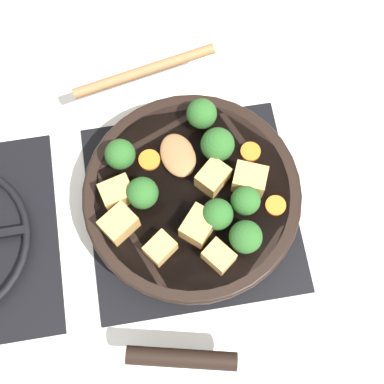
{
  "coord_description": "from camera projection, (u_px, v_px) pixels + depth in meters",
  "views": [
    {
      "loc": [
        -0.23,
        0.04,
        0.78
      ],
      "look_at": [
        0.0,
        0.0,
        0.08
      ],
      "focal_mm": 50.0,
      "sensor_mm": 36.0,
      "label": 1
    }
  ],
  "objects": [
    {
      "name": "tofu_cube_mid_small",
      "position": [
        197.0,
        226.0,
        0.71
      ],
      "size": [
        0.06,
        0.06,
        0.04
      ],
      "primitive_type": "cube",
      "rotation": [
        0.0,
        0.0,
        5.58
      ],
      "color": "tan",
      "rests_on": "skillet_pan"
    },
    {
      "name": "broccoli_floret_center_top",
      "position": [
        202.0,
        114.0,
        0.75
      ],
      "size": [
        0.04,
        0.04,
        0.05
      ],
      "color": "#709956",
      "rests_on": "skillet_pan"
    },
    {
      "name": "carrot_slice_edge_slice",
      "position": [
        149.0,
        160.0,
        0.75
      ],
      "size": [
        0.03,
        0.03,
        0.01
      ],
      "primitive_type": "cylinder",
      "color": "orange",
      "rests_on": "skillet_pan"
    },
    {
      "name": "carrot_slice_near_center",
      "position": [
        276.0,
        205.0,
        0.73
      ],
      "size": [
        0.03,
        0.03,
        0.01
      ],
      "primitive_type": "cylinder",
      "color": "orange",
      "rests_on": "skillet_pan"
    },
    {
      "name": "ground_plane",
      "position": [
        192.0,
        208.0,
        0.81
      ],
      "size": [
        2.4,
        2.4,
        0.0
      ],
      "primitive_type": "plane",
      "color": "silver"
    },
    {
      "name": "tofu_cube_back_piece",
      "position": [
        119.0,
        224.0,
        0.71
      ],
      "size": [
        0.05,
        0.06,
        0.03
      ],
      "primitive_type": "cube",
      "rotation": [
        0.0,
        0.0,
        2.18
      ],
      "color": "tan",
      "rests_on": "skillet_pan"
    },
    {
      "name": "tofu_cube_near_handle",
      "position": [
        213.0,
        177.0,
        0.73
      ],
      "size": [
        0.05,
        0.05,
        0.03
      ],
      "primitive_type": "cube",
      "rotation": [
        0.0,
        0.0,
        2.31
      ],
      "color": "tan",
      "rests_on": "skillet_pan"
    },
    {
      "name": "wooden_spoon",
      "position": [
        159.0,
        108.0,
        0.77
      ],
      "size": [
        0.21,
        0.22,
        0.02
      ],
      "color": "olive",
      "rests_on": "skillet_pan"
    },
    {
      "name": "broccoli_floret_near_spoon",
      "position": [
        246.0,
        237.0,
        0.69
      ],
      "size": [
        0.04,
        0.04,
        0.05
      ],
      "color": "#709956",
      "rests_on": "skillet_pan"
    },
    {
      "name": "front_burner_grate",
      "position": [
        192.0,
        206.0,
        0.8
      ],
      "size": [
        0.31,
        0.31,
        0.03
      ],
      "color": "black",
      "rests_on": "ground_plane"
    },
    {
      "name": "tofu_cube_front_piece",
      "position": [
        250.0,
        179.0,
        0.73
      ],
      "size": [
        0.05,
        0.05,
        0.03
      ],
      "primitive_type": "cube",
      "rotation": [
        0.0,
        0.0,
        1.17
      ],
      "color": "tan",
      "rests_on": "skillet_pan"
    },
    {
      "name": "tofu_cube_center_large",
      "position": [
        160.0,
        248.0,
        0.7
      ],
      "size": [
        0.05,
        0.05,
        0.03
      ],
      "primitive_type": "cube",
      "rotation": [
        0.0,
        0.0,
        5.36
      ],
      "color": "tan",
      "rests_on": "skillet_pan"
    },
    {
      "name": "broccoli_floret_east_rim",
      "position": [
        120.0,
        154.0,
        0.73
      ],
      "size": [
        0.04,
        0.04,
        0.05
      ],
      "color": "#709956",
      "rests_on": "skillet_pan"
    },
    {
      "name": "tofu_cube_west_chunk",
      "position": [
        219.0,
        256.0,
        0.7
      ],
      "size": [
        0.05,
        0.05,
        0.03
      ],
      "primitive_type": "cube",
      "rotation": [
        0.0,
        0.0,
        0.67
      ],
      "color": "tan",
      "rests_on": "skillet_pan"
    },
    {
      "name": "skillet_pan",
      "position": [
        192.0,
        198.0,
        0.76
      ],
      "size": [
        0.4,
        0.31,
        0.05
      ],
      "color": "black",
      "rests_on": "front_burner_grate"
    },
    {
      "name": "broccoli_floret_south_cluster",
      "position": [
        142.0,
        191.0,
        0.71
      ],
      "size": [
        0.04,
        0.04,
        0.05
      ],
      "color": "#709956",
      "rests_on": "skillet_pan"
    },
    {
      "name": "broccoli_floret_north_edge",
      "position": [
        246.0,
        201.0,
        0.71
      ],
      "size": [
        0.04,
        0.04,
        0.05
      ],
      "color": "#709956",
      "rests_on": "skillet_pan"
    },
    {
      "name": "tofu_cube_east_chunk",
      "position": [
        117.0,
        193.0,
        0.72
      ],
      "size": [
        0.04,
        0.05,
        0.03
      ],
      "primitive_type": "cube",
      "rotation": [
        0.0,
        0.0,
        1.83
      ],
      "color": "tan",
      "rests_on": "skillet_pan"
    },
    {
      "name": "carrot_slice_orange_thin",
      "position": [
        250.0,
        152.0,
        0.76
      ],
      "size": [
        0.03,
        0.03,
        0.01
      ],
      "primitive_type": "cylinder",
      "color": "orange",
      "rests_on": "skillet_pan"
    },
    {
      "name": "broccoli_floret_mid_floret",
      "position": [
        218.0,
        144.0,
        0.73
      ],
      "size": [
        0.05,
        0.05,
        0.05
      ],
      "color": "#709956",
      "rests_on": "skillet_pan"
    },
    {
      "name": "broccoli_floret_west_rim",
      "position": [
        217.0,
        214.0,
        0.7
      ],
      "size": [
        0.04,
        0.04,
        0.05
      ],
      "color": "#709956",
      "rests_on": "skillet_pan"
    }
  ]
}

